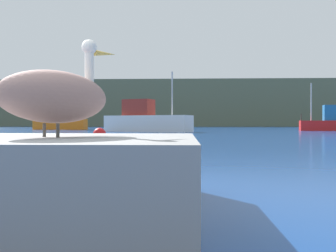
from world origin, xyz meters
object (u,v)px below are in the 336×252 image
pelican (57,96)px  fishing_boat_white (146,120)px  fishing_boat_orange (63,120)px  fishing_boat_red (330,121)px  mooring_buoy (99,134)px

pelican → fishing_boat_white: size_ratio=0.17×
fishing_boat_white → fishing_boat_orange: bearing=159.3°
fishing_boat_orange → fishing_boat_white: bearing=-41.6°
fishing_boat_red → mooring_buoy: (-17.97, -21.06, -0.62)m
fishing_boat_white → fishing_boat_orange: size_ratio=1.36×
pelican → fishing_boat_orange: size_ratio=0.23×
mooring_buoy → fishing_boat_red: bearing=49.5°
fishing_boat_white → fishing_boat_red: fishing_boat_white is taller
mooring_buoy → pelican: bearing=-78.9°
fishing_boat_orange → mooring_buoy: bearing=-67.5°
pelican → fishing_boat_white: bearing=36.3°
fishing_boat_white → mooring_buoy: size_ratio=13.83×
fishing_boat_red → mooring_buoy: bearing=59.2°
fishing_boat_red → mooring_buoy: 27.69m
pelican → fishing_boat_orange: (-12.50, 38.71, 0.00)m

